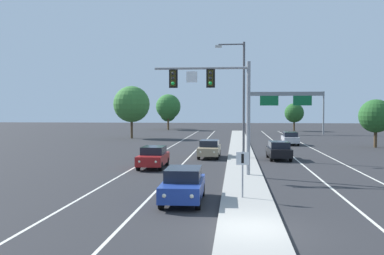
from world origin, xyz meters
TOP-DOWN VIEW (x-y plane):
  - ground_plane at (0.00, 0.00)m, footprint 260.00×260.00m
  - median_island at (0.00, 18.00)m, footprint 2.40×110.00m
  - lane_stripe_oncoming_center at (-4.70, 25.00)m, footprint 0.14×100.00m
  - lane_stripe_receding_center at (4.70, 25.00)m, footprint 0.14×100.00m
  - edge_stripe_left at (-8.00, 25.00)m, footprint 0.14×100.00m
  - edge_stripe_right at (8.00, 25.00)m, footprint 0.14×100.00m
  - overhead_signal_mast at (-1.64, 12.76)m, footprint 6.14×0.44m
  - median_sign_post at (-0.20, 5.31)m, footprint 0.60×0.10m
  - street_lamp_median at (-0.05, 23.07)m, footprint 2.58×0.28m
  - car_oncoming_blue at (-2.94, 4.71)m, footprint 1.88×4.50m
  - car_oncoming_red at (-6.56, 16.52)m, footprint 1.84×4.48m
  - car_oncoming_tan at (-2.85, 23.77)m, footprint 1.90×4.50m
  - car_receding_black at (3.19, 22.96)m, footprint 1.93×4.51m
  - car_receding_silver at (6.13, 39.35)m, footprint 1.85×4.48m
  - highway_sign_gantry at (8.20, 63.18)m, footprint 13.28×0.42m
  - tree_far_right_a at (15.33, 36.46)m, footprint 3.80×3.80m
  - tree_far_left_c at (-15.76, 83.60)m, footprint 3.64×3.64m
  - tree_far_left_b at (-16.07, 49.68)m, footprint 5.44×5.44m
  - tree_far_left_a at (-14.76, 77.58)m, footprint 5.26×5.26m
  - tree_far_right_c at (11.27, 75.29)m, footprint 3.88×3.88m

SIDE VIEW (x-z plane):
  - ground_plane at x=0.00m, z-range 0.00..0.00m
  - lane_stripe_oncoming_center at x=-4.70m, z-range 0.00..0.01m
  - lane_stripe_receding_center at x=4.70m, z-range 0.00..0.01m
  - edge_stripe_left at x=-8.00m, z-range 0.00..0.01m
  - edge_stripe_right at x=8.00m, z-range 0.00..0.01m
  - median_island at x=0.00m, z-range 0.00..0.15m
  - car_oncoming_blue at x=-2.94m, z-range 0.03..1.61m
  - car_oncoming_red at x=-6.56m, z-range 0.03..1.61m
  - car_oncoming_tan at x=-2.85m, z-range 0.03..1.61m
  - car_receding_black at x=3.19m, z-range 0.03..1.61m
  - car_receding_silver at x=6.13m, z-range 0.03..1.61m
  - median_sign_post at x=-0.20m, z-range 0.49..2.69m
  - tree_far_left_c at x=-15.76m, z-range 0.80..6.07m
  - tree_far_right_a at x=15.33m, z-range 0.84..6.33m
  - tree_far_right_c at x=11.27m, z-range 0.86..6.48m
  - tree_far_left_a at x=-14.76m, z-range 1.17..8.78m
  - tree_far_left_b at x=-16.07m, z-range 1.21..9.08m
  - overhead_signal_mast at x=-1.64m, z-range 1.68..8.88m
  - street_lamp_median at x=-0.05m, z-range 0.79..10.79m
  - highway_sign_gantry at x=8.20m, z-range 2.41..9.91m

